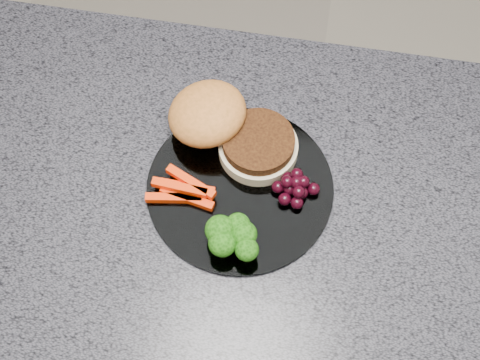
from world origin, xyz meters
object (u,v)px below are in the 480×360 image
object	(u,v)px
island_cabinet	(293,312)
burger	(225,127)
grape_bunch	(295,187)
plate	(240,188)

from	to	relation	value
island_cabinet	burger	distance (m)	0.53
burger	grape_bunch	world-z (taller)	burger
island_cabinet	plate	distance (m)	0.49
island_cabinet	plate	bearing A→B (deg)	167.12
island_cabinet	burger	world-z (taller)	burger
grape_bunch	plate	bearing A→B (deg)	-176.19
plate	grape_bunch	distance (m)	0.08
island_cabinet	grape_bunch	world-z (taller)	grape_bunch
burger	grape_bunch	size ratio (longest dim) A/B	3.24
plate	burger	distance (m)	0.09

